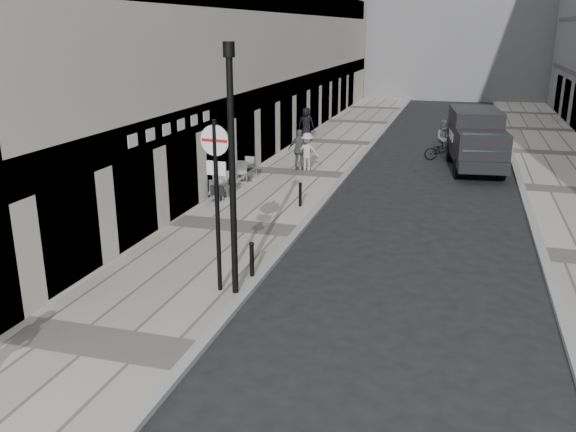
% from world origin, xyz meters
% --- Properties ---
extents(sidewalk, '(4.00, 60.00, 0.12)m').
position_xyz_m(sidewalk, '(-2.00, 18.00, 0.06)').
color(sidewalk, '#ABA59B').
rests_on(sidewalk, ground).
extents(sign_post, '(0.69, 0.13, 4.01)m').
position_xyz_m(sign_post, '(-0.60, 5.68, 2.69)').
color(sign_post, black).
rests_on(sign_post, sidewalk).
extents(lamppost, '(0.25, 0.25, 5.64)m').
position_xyz_m(lamppost, '(-0.20, 5.64, 3.26)').
color(lamppost, black).
rests_on(lamppost, sidewalk).
extents(bollard_near, '(0.11, 0.11, 0.84)m').
position_xyz_m(bollard_near, '(-0.15, 6.67, 0.54)').
color(bollard_near, black).
rests_on(bollard_near, sidewalk).
extents(bollard_far, '(0.11, 0.11, 0.79)m').
position_xyz_m(bollard_far, '(-0.60, 12.99, 0.52)').
color(bollard_far, black).
rests_on(bollard_far, sidewalk).
extents(panel_van, '(2.64, 5.65, 2.57)m').
position_xyz_m(panel_van, '(5.19, 21.26, 1.45)').
color(panel_van, black).
rests_on(panel_van, ground).
extents(cyclist, '(1.88, 1.07, 1.92)m').
position_xyz_m(cyclist, '(3.79, 22.85, 0.75)').
color(cyclist, black).
rests_on(cyclist, ground).
extents(pedestrian_a, '(1.07, 0.53, 1.77)m').
position_xyz_m(pedestrian_a, '(-2.08, 18.43, 1.00)').
color(pedestrian_a, '#505155').
rests_on(pedestrian_a, sidewalk).
extents(pedestrian_b, '(1.11, 0.70, 1.63)m').
position_xyz_m(pedestrian_b, '(-1.75, 18.46, 0.93)').
color(pedestrian_b, '#B3ACA5').
rests_on(pedestrian_b, sidewalk).
extents(pedestrian_c, '(0.91, 0.62, 1.80)m').
position_xyz_m(pedestrian_c, '(-3.60, 25.46, 1.02)').
color(pedestrian_c, black).
rests_on(pedestrian_c, sidewalk).
extents(cafe_table_near, '(0.66, 1.49, 0.85)m').
position_xyz_m(cafe_table_near, '(-3.57, 12.86, 0.55)').
color(cafe_table_near, '#BCBBBE').
rests_on(cafe_table_near, sidewalk).
extents(cafe_table_mid, '(0.72, 1.63, 0.93)m').
position_xyz_m(cafe_table_mid, '(-3.60, 15.84, 0.59)').
color(cafe_table_mid, silver).
rests_on(cafe_table_mid, sidewalk).
extents(cafe_table_far, '(0.70, 1.57, 0.90)m').
position_xyz_m(cafe_table_far, '(-3.60, 13.33, 0.57)').
color(cafe_table_far, silver).
rests_on(cafe_table_far, sidewalk).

